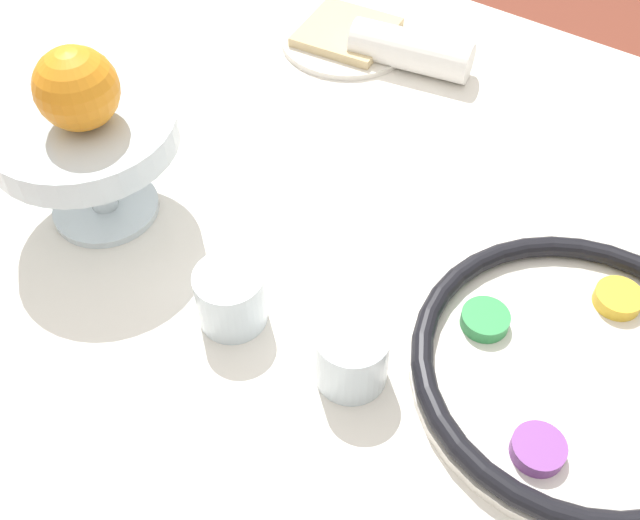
% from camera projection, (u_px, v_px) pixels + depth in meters
% --- Properties ---
extents(ground_plane, '(8.00, 8.00, 0.00)m').
position_uv_depth(ground_plane, '(344.00, 503.00, 1.35)').
color(ground_plane, brown).
extents(dining_table, '(1.54, 0.92, 0.74)m').
position_uv_depth(dining_table, '(350.00, 400.00, 1.07)').
color(dining_table, white).
rests_on(dining_table, ground_plane).
extents(seder_plate, '(0.30, 0.30, 0.03)m').
position_uv_depth(seder_plate, '(580.00, 369.00, 0.65)').
color(seder_plate, silver).
rests_on(seder_plate, dining_table).
extents(fruit_stand, '(0.19, 0.19, 0.13)m').
position_uv_depth(fruit_stand, '(85.00, 139.00, 0.73)').
color(fruit_stand, silver).
rests_on(fruit_stand, dining_table).
extents(orange_fruit, '(0.08, 0.08, 0.08)m').
position_uv_depth(orange_fruit, '(77.00, 89.00, 0.67)').
color(orange_fruit, orange).
rests_on(orange_fruit, fruit_stand).
extents(bread_plate, '(0.18, 0.18, 0.02)m').
position_uv_depth(bread_plate, '(347.00, 36.00, 1.00)').
color(bread_plate, silver).
rests_on(bread_plate, dining_table).
extents(napkin_roll, '(0.16, 0.08, 0.05)m').
position_uv_depth(napkin_roll, '(411.00, 50.00, 0.95)').
color(napkin_roll, white).
rests_on(napkin_roll, dining_table).
extents(cup_mid, '(0.06, 0.06, 0.06)m').
position_uv_depth(cup_mid, '(352.00, 356.00, 0.64)').
color(cup_mid, silver).
rests_on(cup_mid, dining_table).
extents(cup_far, '(0.06, 0.06, 0.06)m').
position_uv_depth(cup_far, '(231.00, 297.00, 0.69)').
color(cup_far, silver).
rests_on(cup_far, dining_table).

